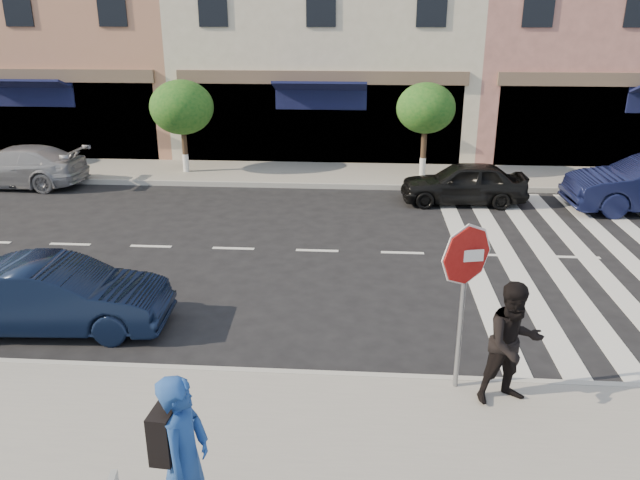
% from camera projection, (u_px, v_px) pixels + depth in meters
% --- Properties ---
extents(ground, '(120.00, 120.00, 0.00)m').
position_uv_depth(ground, '(300.00, 333.00, 10.93)').
color(ground, black).
rests_on(ground, ground).
extents(sidewalk_near, '(60.00, 4.50, 0.15)m').
position_uv_depth(sidewalk_near, '(268.00, 480.00, 7.40)').
color(sidewalk_near, gray).
rests_on(sidewalk_near, ground).
extents(sidewalk_far, '(60.00, 3.00, 0.15)m').
position_uv_depth(sidewalk_far, '(333.00, 175.00, 21.20)').
color(sidewalk_far, gray).
rests_on(sidewalk_far, ground).
extents(building_centre, '(11.00, 9.00, 11.00)m').
position_uv_depth(building_centre, '(329.00, 6.00, 24.98)').
color(building_centre, beige).
rests_on(building_centre, ground).
extents(street_tree_wb, '(2.10, 2.10, 3.06)m').
position_uv_depth(street_tree_wb, '(182.00, 108.00, 20.58)').
color(street_tree_wb, '#473323').
rests_on(street_tree_wb, sidewalk_far).
extents(street_tree_c, '(1.90, 1.90, 3.04)m').
position_uv_depth(street_tree_c, '(426.00, 109.00, 20.03)').
color(street_tree_c, '#473323').
rests_on(street_tree_c, sidewalk_far).
extents(stop_sign, '(0.87, 0.23, 2.51)m').
position_uv_depth(stop_sign, '(465.00, 271.00, 8.48)').
color(stop_sign, gray).
rests_on(stop_sign, sidewalk_near).
extents(photographer, '(0.52, 0.74, 1.91)m').
position_uv_depth(photographer, '(185.00, 460.00, 6.19)').
color(photographer, '#1F448F').
rests_on(photographer, sidewalk_near).
extents(walker, '(1.04, 0.91, 1.79)m').
position_uv_depth(walker, '(513.00, 344.00, 8.49)').
color(walker, black).
rests_on(walker, sidewalk_near).
extents(car_near_mid, '(3.92, 1.54, 1.27)m').
position_uv_depth(car_near_mid, '(57.00, 296.00, 10.87)').
color(car_near_mid, black).
rests_on(car_near_mid, ground).
extents(car_far_left, '(4.48, 1.93, 1.29)m').
position_uv_depth(car_far_left, '(16.00, 167.00, 19.88)').
color(car_far_left, gray).
rests_on(car_far_left, ground).
extents(car_far_mid, '(3.64, 1.55, 1.23)m').
position_uv_depth(car_far_mid, '(463.00, 183.00, 18.11)').
color(car_far_mid, black).
rests_on(car_far_mid, ground).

